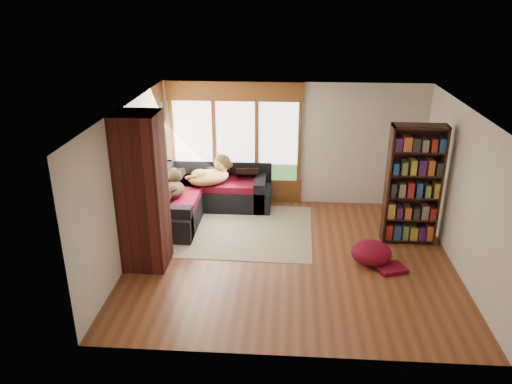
% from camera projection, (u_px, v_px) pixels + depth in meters
% --- Properties ---
extents(floor, '(5.50, 5.50, 0.00)m').
position_uv_depth(floor, '(290.00, 258.00, 8.64)').
color(floor, brown).
rests_on(floor, ground).
extents(ceiling, '(5.50, 5.50, 0.00)m').
position_uv_depth(ceiling, '(295.00, 110.00, 7.66)').
color(ceiling, white).
extents(wall_back, '(5.50, 0.04, 2.60)m').
position_uv_depth(wall_back, '(292.00, 144.00, 10.46)').
color(wall_back, silver).
rests_on(wall_back, ground).
extents(wall_front, '(5.50, 0.04, 2.60)m').
position_uv_depth(wall_front, '(292.00, 267.00, 5.84)').
color(wall_front, silver).
rests_on(wall_front, ground).
extents(wall_left, '(0.04, 5.00, 2.60)m').
position_uv_depth(wall_left, '(127.00, 184.00, 8.33)').
color(wall_left, silver).
rests_on(wall_left, ground).
extents(wall_right, '(0.04, 5.00, 2.60)m').
position_uv_depth(wall_right, '(464.00, 193.00, 7.98)').
color(wall_right, silver).
rests_on(wall_right, ground).
extents(windows_back, '(2.82, 0.10, 1.90)m').
position_uv_depth(windows_back, '(235.00, 141.00, 10.49)').
color(windows_back, brown).
rests_on(windows_back, wall_back).
extents(windows_left, '(0.10, 2.62, 1.90)m').
position_uv_depth(windows_left, '(148.00, 159.00, 9.42)').
color(windows_left, brown).
rests_on(windows_left, wall_left).
extents(roller_blind, '(0.03, 0.72, 0.90)m').
position_uv_depth(roller_blind, '(159.00, 127.00, 10.03)').
color(roller_blind, '#678457').
rests_on(roller_blind, wall_left).
extents(brick_chimney, '(0.70, 0.70, 2.60)m').
position_uv_depth(brick_chimney, '(142.00, 193.00, 7.98)').
color(brick_chimney, '#471914').
rests_on(brick_chimney, ground).
extents(sectional_sofa, '(2.20, 2.20, 0.80)m').
position_uv_depth(sectional_sofa, '(196.00, 200.00, 10.22)').
color(sectional_sofa, black).
rests_on(sectional_sofa, ground).
extents(area_rug, '(3.18, 2.46, 0.01)m').
position_uv_depth(area_rug, '(230.00, 229.00, 9.66)').
color(area_rug, beige).
rests_on(area_rug, ground).
extents(bookshelf, '(0.94, 0.31, 2.20)m').
position_uv_depth(bookshelf, '(413.00, 185.00, 8.81)').
color(bookshelf, black).
rests_on(bookshelf, ground).
extents(pouf, '(0.89, 0.89, 0.37)m').
position_uv_depth(pouf, '(371.00, 252.00, 8.44)').
color(pouf, maroon).
rests_on(pouf, area_rug).
extents(dog_tan, '(1.04, 0.97, 0.51)m').
position_uv_depth(dog_tan, '(212.00, 175.00, 10.22)').
color(dog_tan, olive).
rests_on(dog_tan, sectional_sofa).
extents(dog_brindle, '(0.48, 0.77, 0.41)m').
position_uv_depth(dog_brindle, '(173.00, 187.00, 9.70)').
color(dog_brindle, black).
rests_on(dog_brindle, sectional_sofa).
extents(throw_pillows, '(1.98, 1.68, 0.45)m').
position_uv_depth(throw_pillows, '(199.00, 177.00, 10.09)').
color(throw_pillows, black).
rests_on(throw_pillows, sectional_sofa).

